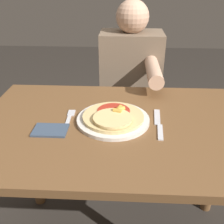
% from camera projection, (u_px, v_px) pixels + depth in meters
% --- Properties ---
extents(dining_table, '(1.13, 0.70, 0.75)m').
position_uv_depth(dining_table, '(122.00, 151.00, 1.05)').
color(dining_table, brown).
rests_on(dining_table, ground_plane).
extents(plate, '(0.28, 0.28, 0.01)m').
position_uv_depth(plate, '(112.00, 120.00, 1.00)').
color(plate, silver).
rests_on(plate, dining_table).
extents(pizza, '(0.23, 0.23, 0.04)m').
position_uv_depth(pizza, '(112.00, 116.00, 0.99)').
color(pizza, '#DBBC7A').
rests_on(pizza, plate).
extents(fork, '(0.03, 0.18, 0.00)m').
position_uv_depth(fork, '(68.00, 119.00, 1.01)').
color(fork, silver).
rests_on(fork, dining_table).
extents(knife, '(0.03, 0.22, 0.00)m').
position_uv_depth(knife, '(157.00, 124.00, 0.98)').
color(knife, silver).
rests_on(knife, dining_table).
extents(napkin, '(0.12, 0.09, 0.01)m').
position_uv_depth(napkin, '(49.00, 130.00, 0.94)').
color(napkin, '#38475B').
rests_on(napkin, dining_table).
extents(person_diner, '(0.35, 0.52, 1.13)m').
position_uv_depth(person_diner, '(130.00, 84.00, 1.58)').
color(person_diner, '#2D2D38').
rests_on(person_diner, ground_plane).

